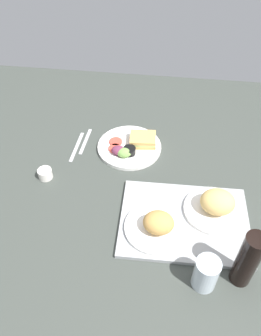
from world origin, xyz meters
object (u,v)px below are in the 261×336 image
object	(u,v)px
bread_plate_near	(216,205)
knife	(77,147)
serving_tray	(184,221)
soda_bottle	(248,260)
espresso_cup	(45,174)
fork	(85,141)
bread_plate_far	(157,225)
drinking_glass	(206,274)
plate_with_salad	(131,146)

from	to	relation	value
bread_plate_near	knife	world-z (taller)	bread_plate_near
serving_tray	soda_bottle	world-z (taller)	soda_bottle
bread_plate_near	espresso_cup	size ratio (longest dim) A/B	3.77
fork	bread_plate_near	bearing A→B (deg)	61.58
serving_tray	knife	distance (cm)	58.43
bread_plate_far	soda_bottle	bearing A→B (deg)	153.52
bread_plate_near	knife	bearing A→B (deg)	-26.90
serving_tray	bread_plate_near	distance (cm)	12.48
serving_tray	drinking_glass	size ratio (longest dim) A/B	3.79
bread_plate_near	plate_with_salad	bearing A→B (deg)	-42.19
espresso_cup	knife	size ratio (longest dim) A/B	0.29
bread_plate_near	knife	distance (cm)	64.94
bread_plate_near	drinking_glass	bearing A→B (deg)	80.74
serving_tray	bread_plate_far	distance (cm)	11.53
serving_tray	bread_plate_near	size ratio (longest dim) A/B	2.13
bread_plate_near	fork	size ratio (longest dim) A/B	1.24
soda_bottle	espresso_cup	world-z (taller)	soda_bottle
soda_bottle	knife	distance (cm)	84.28
serving_tray	drinking_glass	bearing A→B (deg)	105.62
plate_with_salad	espresso_cup	world-z (taller)	plate_with_salad
bread_plate_far	plate_with_salad	distance (cm)	43.78
drinking_glass	knife	xyz separation A→B (cm)	(53.36, -56.13, -5.68)
bread_plate_far	fork	size ratio (longest dim) A/B	1.24
bread_plate_near	bread_plate_far	distance (cm)	22.55
fork	bread_plate_far	bearing A→B (deg)	41.36
plate_with_salad	soda_bottle	world-z (taller)	soda_bottle
bread_plate_near	espresso_cup	xyz separation A→B (cm)	(65.63, -10.08, -3.34)
soda_bottle	espresso_cup	distance (cm)	80.50
drinking_glass	knife	bearing A→B (deg)	-46.45
plate_with_salad	soda_bottle	bearing A→B (deg)	126.79
bread_plate_far	plate_with_salad	bearing A→B (deg)	-71.15
bread_plate_near	drinking_glass	distance (cm)	27.20
serving_tray	drinking_glass	world-z (taller)	drinking_glass
plate_with_salad	drinking_glass	size ratio (longest dim) A/B	2.32
espresso_cup	knife	bearing A→B (deg)	-112.36
serving_tray	fork	world-z (taller)	serving_tray
drinking_glass	fork	distance (cm)	78.63
serving_tray	knife	world-z (taller)	serving_tray
drinking_glass	espresso_cup	size ratio (longest dim) A/B	2.12
soda_bottle	fork	bearing A→B (deg)	-42.85
espresso_cup	plate_with_salad	bearing A→B (deg)	-146.63
bread_plate_far	plate_with_salad	world-z (taller)	bread_plate_far
soda_bottle	knife	world-z (taller)	soda_bottle
plate_with_salad	bread_plate_near	bearing A→B (deg)	137.81
soda_bottle	drinking_glass	bearing A→B (deg)	15.11
drinking_glass	soda_bottle	world-z (taller)	soda_bottle
espresso_cup	knife	xyz separation A→B (cm)	(-7.90, -19.21, -1.75)
espresso_cup	soda_bottle	bearing A→B (deg)	154.93
plate_with_salad	knife	bearing A→B (deg)	3.83
knife	bread_plate_far	bearing A→B (deg)	45.96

